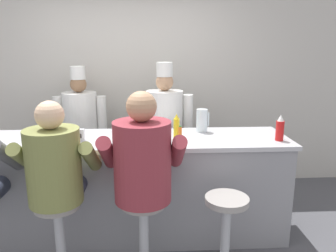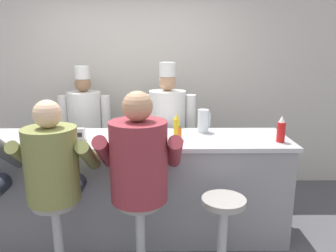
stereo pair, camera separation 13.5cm
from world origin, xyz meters
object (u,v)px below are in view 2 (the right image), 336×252
hot_sauce_bottle_orange (180,134)px  cereal_bowl (152,137)px  mustard_bottle_yellow (177,127)px  diner_seated_olive (54,169)px  cook_in_whites_near (85,126)px  breakfast_plate (62,136)px  coffee_mug_tan (125,141)px  napkin_dispenser_chrome (79,134)px  cup_stack_steel (135,119)px  cook_in_whites_far (167,128)px  ketchup_bottle_red (281,130)px  empty_stool_round (223,225)px  diner_seated_maroon (139,165)px  water_pitcher_clear (203,121)px  coffee_mug_blue (31,134)px

hot_sauce_bottle_orange → cereal_bowl: size_ratio=0.89×
mustard_bottle_yellow → diner_seated_olive: 1.15m
hot_sauce_bottle_orange → cook_in_whites_near: 1.54m
breakfast_plate → coffee_mug_tan: 0.70m
breakfast_plate → diner_seated_olive: bearing=-78.4°
mustard_bottle_yellow → napkin_dispenser_chrome: 0.91m
cup_stack_steel → mustard_bottle_yellow: bearing=-17.7°
hot_sauce_bottle_orange → cook_in_whites_far: bearing=97.6°
ketchup_bottle_red → empty_stool_round: 1.01m
diner_seated_maroon → cereal_bowl: bearing=81.3°
cook_in_whites_near → breakfast_plate: bearing=-90.6°
water_pitcher_clear → cup_stack_steel: 0.69m
hot_sauce_bottle_orange → cereal_bowl: hot_sauce_bottle_orange is taller
mustard_bottle_yellow → empty_stool_round: 0.97m
napkin_dispenser_chrome → cook_in_whites_near: size_ratio=0.07×
coffee_mug_blue → cook_in_whites_near: cook_in_whites_near is taller
napkin_dispenser_chrome → cook_in_whites_far: bearing=43.0°
ketchup_bottle_red → water_pitcher_clear: (-0.66, 0.37, 0.00)m
cup_stack_steel → cook_in_whites_near: 1.12m
diner_seated_olive → cook_in_whites_far: (0.89, 1.32, 0.00)m
coffee_mug_blue → coffee_mug_tan: 0.94m
diner_seated_maroon → cook_in_whites_far: cook_in_whites_far is taller
cup_stack_steel → cook_in_whites_far: size_ratio=0.19×
ketchup_bottle_red → empty_stool_round: bearing=-139.3°
ketchup_bottle_red → coffee_mug_tan: (-1.40, -0.09, -0.07)m
cook_in_whites_near → cook_in_whites_far: (1.01, -0.24, 0.03)m
mustard_bottle_yellow → napkin_dispenser_chrome: size_ratio=2.11×
hot_sauce_bottle_orange → cereal_bowl: 0.26m
napkin_dispenser_chrome → breakfast_plate: bearing=152.2°
diner_seated_maroon → cook_in_whites_near: size_ratio=0.94×
cup_stack_steel → breakfast_plate: bearing=-174.6°
diner_seated_olive → diner_seated_maroon: size_ratio=0.96×
cook_in_whites_near → cook_in_whites_far: cook_in_whites_far is taller
mustard_bottle_yellow → coffee_mug_tan: size_ratio=1.88×
cup_stack_steel → empty_stool_round: bearing=-45.4°
hot_sauce_bottle_orange → ketchup_bottle_red: bearing=-3.0°
cup_stack_steel → ketchup_bottle_red: bearing=-10.6°
diner_seated_maroon → empty_stool_round: 0.82m
water_pitcher_clear → cereal_bowl: size_ratio=1.49×
hot_sauce_bottle_orange → breakfast_plate: (-1.13, 0.14, -0.05)m
coffee_mug_tan → napkin_dispenser_chrome: napkin_dispenser_chrome is taller
cook_in_whites_near → cook_in_whites_far: bearing=-13.1°
coffee_mug_tan → cup_stack_steel: cup_stack_steel is taller
coffee_mug_tan → diner_seated_maroon: 0.42m
water_pitcher_clear → napkin_dispenser_chrome: (-1.18, -0.28, -0.06)m
ketchup_bottle_red → coffee_mug_blue: (-2.31, 0.14, -0.07)m
ketchup_bottle_red → breakfast_plate: 2.05m
coffee_mug_tan → diner_seated_maroon: bearing=-68.5°
hot_sauce_bottle_orange → cook_in_whites_near: size_ratio=0.09×
diner_seated_maroon → cook_in_whites_near: bearing=116.7°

